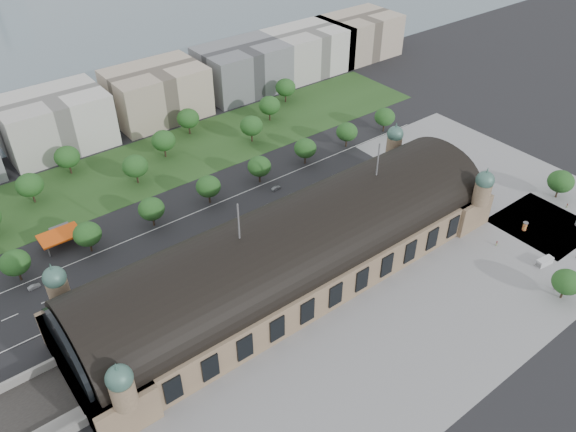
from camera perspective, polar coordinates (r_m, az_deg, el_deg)
ground at (r=186.58m, az=0.60°, el=-6.01°), size 900.00×900.00×0.00m
station at (r=179.80m, az=0.62°, el=-3.60°), size 150.00×48.40×44.30m
plaza_south at (r=170.63m, az=12.76°, el=-12.38°), size 190.00×48.00×0.12m
plaza_east at (r=251.22m, az=19.42°, el=4.12°), size 56.00×100.00×0.12m
road_slab at (r=203.44m, az=-10.54°, el=-2.53°), size 260.00×26.00×0.10m
grass_belt at (r=247.17m, az=-15.76°, el=4.34°), size 300.00×45.00×0.10m
petrol_station at (r=214.52m, az=-22.10°, el=-1.64°), size 14.00×13.00×5.05m
lake at (r=433.18m, az=-25.76°, el=16.15°), size 700.00×320.00×0.08m
office_3 at (r=271.93m, az=-22.61°, el=8.81°), size 45.00×32.00×24.00m
office_4 at (r=286.41m, az=-13.17°, el=12.07°), size 45.00×32.00×24.00m
office_5 at (r=308.41m, az=-4.68°, el=14.68°), size 45.00×32.00×24.00m
office_6 at (r=333.42m, az=2.01°, el=16.48°), size 45.00×32.00×24.00m
office_7 at (r=358.94m, az=7.19°, el=17.71°), size 45.00×32.00×24.00m
tree_row_2 at (r=200.03m, az=-26.00°, el=-4.28°), size 9.60×9.60×11.52m
tree_row_3 at (r=203.11m, az=-19.71°, el=-1.74°), size 9.60×9.60×11.52m
tree_row_4 at (r=208.92m, az=-13.71°, el=0.71°), size 9.60×9.60×11.52m
tree_row_5 at (r=217.24m, az=-8.10°, el=2.99°), size 9.60×9.60×11.52m
tree_row_6 at (r=227.79m, az=-2.93°, el=5.06°), size 9.60×9.60×11.52m
tree_row_7 at (r=240.29m, az=1.77°, el=6.90°), size 9.60×9.60×11.52m
tree_row_8 at (r=254.44m, az=6.00°, el=8.50°), size 9.60×9.60×11.52m
tree_row_9 at (r=269.99m, az=9.80°, el=9.89°), size 9.60×9.60×11.52m
tree_belt_4 at (r=236.49m, az=-24.77°, el=2.88°), size 10.40×10.40×12.48m
tree_belt_5 at (r=250.01m, az=-21.53°, el=5.61°), size 10.40×10.40×12.48m
tree_belt_6 at (r=234.69m, az=-15.27°, el=4.91°), size 10.40×10.40×12.48m
tree_belt_7 at (r=250.62m, az=-12.54°, el=7.49°), size 10.40×10.40×12.48m
tree_belt_8 at (r=267.49m, az=-10.11°, el=9.74°), size 10.40×10.40×12.48m
tree_belt_9 at (r=257.47m, az=-3.74°, el=9.14°), size 10.40×10.40×12.48m
tree_belt_10 at (r=276.02m, az=-1.89°, el=11.17°), size 10.40×10.40×12.48m
tree_belt_11 at (r=295.12m, az=-0.25°, el=12.93°), size 10.40×10.40×12.48m
tree_plaza_ne at (r=242.39m, az=25.98°, el=3.17°), size 10.00×10.00×11.69m
tree_plaza_s at (r=194.31m, az=26.47°, el=-6.02°), size 9.00×9.00×10.64m
traffic_car_1 at (r=199.10m, az=-24.38°, el=-6.55°), size 4.03×1.57×1.31m
traffic_car_4 at (r=211.83m, az=-0.61°, el=0.24°), size 4.79×2.44×1.56m
traffic_car_5 at (r=226.36m, az=-1.23°, el=2.85°), size 4.23×1.80×1.35m
traffic_car_6 at (r=244.39m, az=10.13°, el=5.03°), size 5.53×2.80×1.50m
parked_car_0 at (r=184.88m, az=-18.25°, el=-8.55°), size 4.35×3.83×1.43m
parked_car_1 at (r=184.77m, az=-18.41°, el=-8.61°), size 5.66×5.11×1.46m
parked_car_2 at (r=182.19m, az=-20.37°, el=-9.95°), size 5.15×4.50×1.43m
parked_car_3 at (r=183.98m, az=-19.87°, el=-9.22°), size 4.92×3.95×1.57m
parked_car_4 at (r=188.56m, az=-11.05°, el=-5.99°), size 4.82×3.89×1.54m
parked_car_5 at (r=190.44m, az=-8.65°, el=-5.19°), size 5.43×4.62×1.38m
parked_car_6 at (r=190.59m, az=-9.42°, el=-5.25°), size 4.89×4.26×1.35m
bus_west at (r=201.45m, az=-7.02°, el=-1.92°), size 12.97×3.51×3.58m
bus_mid at (r=210.01m, az=-2.05°, el=0.13°), size 11.57×2.97×3.21m
bus_east at (r=222.32m, az=2.57°, el=2.37°), size 10.52×2.75×2.91m
van_south at (r=208.19m, az=24.55°, el=-4.28°), size 6.35×3.31×2.62m
advertising_column at (r=221.45m, az=22.92°, el=-0.96°), size 1.82×1.82×3.46m
pedestrian_0 at (r=210.75m, az=20.44°, el=-2.63°), size 1.06×0.86×1.88m
pedestrian_4 at (r=200.01m, az=25.44°, el=-6.58°), size 0.90×1.28×1.82m
pedestrian_5 at (r=241.19m, az=26.49°, el=0.95°), size 0.94×1.01×1.81m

